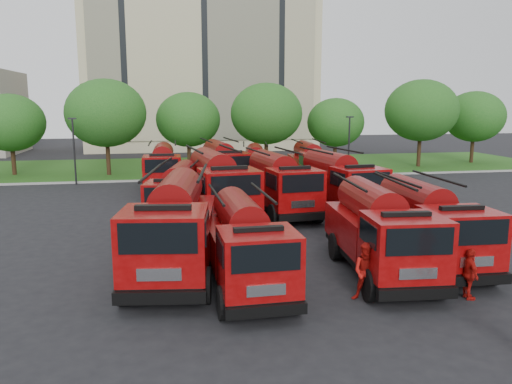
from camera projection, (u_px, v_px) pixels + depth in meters
ground at (237, 237)px, 23.48m from camera, size 140.00×140.00×0.00m
lawn at (199, 167)px, 48.65m from camera, size 70.00×16.00×0.12m
curb at (206, 179)px, 40.80m from camera, size 70.00×0.30×0.14m
apartment_building at (201, 56)px, 68.04m from camera, size 30.00×14.18×25.00m
tree_1 at (10, 123)px, 42.11m from camera, size 5.71×5.71×6.98m
tree_2 at (106, 113)px, 41.94m from camera, size 6.72×6.72×8.22m
tree_3 at (188, 120)px, 45.71m from camera, size 5.88×5.88×7.19m
tree_4 at (266, 114)px, 45.41m from camera, size 6.55×6.55×8.01m
tree_5 at (336, 122)px, 47.77m from camera, size 5.46×5.46×6.68m
tree_6 at (421, 110)px, 47.53m from camera, size 6.89×6.89×8.42m
tree_7 at (475, 117)px, 50.83m from camera, size 6.05×6.05×7.39m
lamp_post_0 at (74, 147)px, 37.85m from camera, size 0.60×0.25×5.11m
lamp_post_1 at (349, 143)px, 41.75m from camera, size 0.60×0.25×5.11m
fire_truck_0 at (174, 227)px, 18.07m from camera, size 3.71×8.04×3.53m
fire_truck_1 at (245, 244)px, 16.79m from camera, size 2.56×6.68×3.02m
fire_truck_2 at (379, 231)px, 18.17m from camera, size 3.04×7.22×3.21m
fire_truck_3 at (427, 224)px, 19.28m from camera, size 2.75×7.01×3.15m
fire_truck_4 at (178, 195)px, 25.80m from camera, size 3.51×6.97×3.03m
fire_truck_5 at (217, 186)px, 26.60m from camera, size 3.68×8.26×3.64m
fire_truck_6 at (279, 184)px, 28.07m from camera, size 3.38×7.70×3.40m
fire_truck_7 at (338, 182)px, 28.79m from camera, size 3.47×7.68×3.38m
fire_truck_8 at (163, 168)px, 35.42m from camera, size 2.78×7.25×3.27m
fire_truck_9 at (222, 166)px, 36.19m from camera, size 3.36×7.74×3.42m
fire_truck_10 at (255, 167)px, 36.85m from camera, size 3.35×7.06×3.09m
fire_truck_11 at (310, 164)px, 38.17m from camera, size 2.94×7.15×3.19m
firefighter_1 at (366, 301)px, 15.86m from camera, size 1.06×0.93×1.92m
firefighter_2 at (468, 299)px, 16.06m from camera, size 0.65×1.03×1.67m
firefighter_3 at (499, 279)px, 17.87m from camera, size 1.38×1.17×1.90m
firefighter_4 at (156, 232)px, 24.33m from camera, size 1.05×1.00×1.80m
firefighter_5 at (400, 207)px, 30.27m from camera, size 1.64×0.95×1.66m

